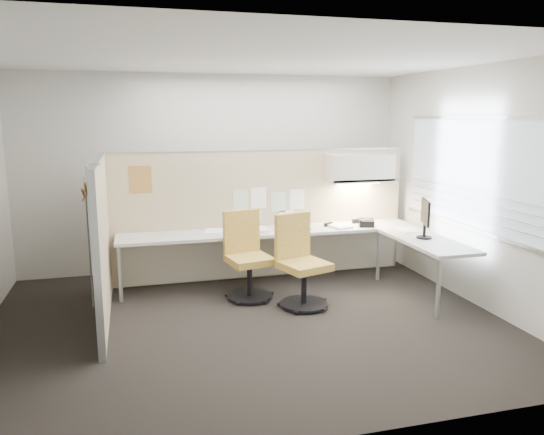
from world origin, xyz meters
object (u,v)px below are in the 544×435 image
object	(u,v)px
desk	(298,240)
monitor	(425,216)
chair_left	(247,258)
chair_right	(300,264)
phone	(366,223)

from	to	relation	value
desk	monitor	xyz separation A→B (m)	(1.37, -0.82, 0.40)
chair_left	monitor	xyz separation A→B (m)	(2.14, -0.49, 0.51)
chair_left	chair_right	xyz separation A→B (m)	(0.55, -0.44, 0.01)
desk	monitor	distance (m)	1.65
desk	phone	distance (m)	1.00
chair_left	phone	xyz separation A→B (m)	(1.75, 0.35, 0.29)
chair_left	chair_right	size ratio (longest dim) A/B	0.99
chair_left	desk	bearing A→B (deg)	11.48
desk	chair_right	bearing A→B (deg)	-105.95
chair_right	phone	bearing A→B (deg)	15.33
desk	monitor	size ratio (longest dim) A/B	8.40
phone	chair_left	bearing A→B (deg)	-150.06
desk	phone	xyz separation A→B (m)	(0.98, 0.03, 0.18)
chair_left	phone	distance (m)	1.81
chair_right	monitor	distance (m)	1.67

